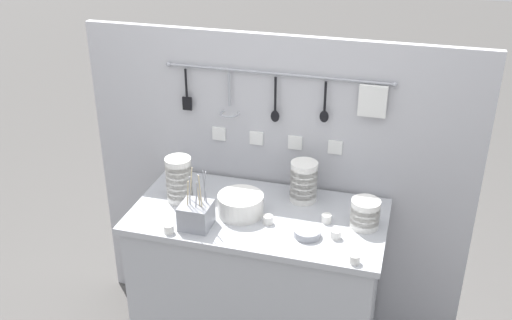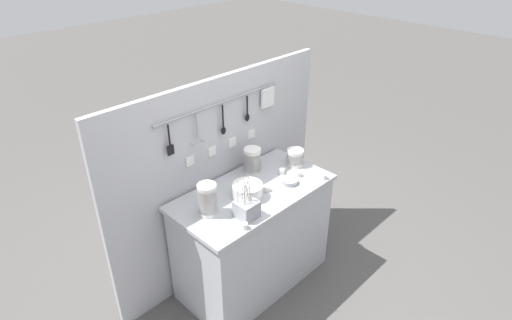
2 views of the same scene
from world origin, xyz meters
TOP-DOWN VIEW (x-y plane):
  - counter at (0.00, 0.00)m, footprint 1.21×0.62m
  - back_wall at (0.00, 0.35)m, footprint 2.01×0.11m
  - bowl_stack_wide_centre at (0.50, 0.02)m, footprint 0.13×0.13m
  - bowl_stack_nested_right at (-0.40, 0.02)m, footprint 0.13×0.13m
  - bowl_stack_tall_left at (0.18, 0.18)m, footprint 0.13×0.13m
  - plate_stack at (-0.08, -0.03)m, footprint 0.22×0.22m
  - steel_mixing_bowl at (0.26, -0.13)m, footprint 0.12×0.12m
  - cutlery_caddy at (-0.24, -0.18)m, footprint 0.14×0.14m
  - cup_edge_near at (0.49, -0.27)m, footprint 0.05×0.05m
  - cup_by_caddy at (0.32, 0.01)m, footprint 0.05×0.05m
  - cup_front_left at (-0.34, -0.27)m, footprint 0.05×0.05m
  - cup_centre at (0.07, -0.07)m, footprint 0.05×0.05m
  - cup_front_right at (0.39, -0.11)m, footprint 0.05×0.05m

SIDE VIEW (x-z plane):
  - counter at x=0.00m, z-range 0.00..0.87m
  - back_wall at x=0.00m, z-range 0.00..1.65m
  - steel_mixing_bowl at x=0.26m, z-range 0.87..0.90m
  - cup_edge_near at x=0.49m, z-range 0.87..0.91m
  - cup_by_caddy at x=0.32m, z-range 0.87..0.91m
  - cup_front_left at x=-0.34m, z-range 0.87..0.91m
  - cup_centre at x=0.07m, z-range 0.87..0.91m
  - cup_front_right at x=0.39m, z-range 0.87..0.91m
  - plate_stack at x=-0.08m, z-range 0.87..0.97m
  - cutlery_caddy at x=-0.24m, z-range 0.79..1.07m
  - bowl_stack_wide_centre at x=0.50m, z-range 0.87..1.01m
  - bowl_stack_tall_left at x=0.18m, z-range 0.87..1.08m
  - bowl_stack_nested_right at x=-0.40m, z-range 0.87..1.10m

